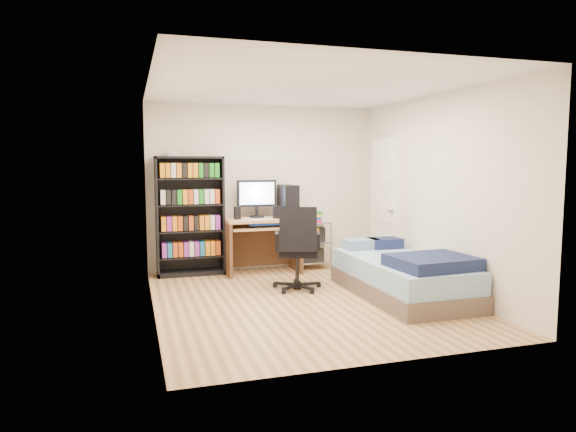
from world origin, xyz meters
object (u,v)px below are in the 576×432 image
object	(u,v)px
media_shelf	(190,215)
computer_desk	(268,223)
office_chair	(297,263)
bed	(403,275)

from	to	relation	value
media_shelf	computer_desk	bearing A→B (deg)	-6.25
office_chair	bed	bearing A→B (deg)	-14.58
media_shelf	computer_desk	size ratio (longest dim) A/B	1.30
media_shelf	office_chair	bearing A→B (deg)	-47.25
office_chair	bed	xyz separation A→B (m)	(1.15, -0.67, -0.09)
media_shelf	computer_desk	distance (m)	1.16
bed	computer_desk	bearing A→B (deg)	123.18
computer_desk	bed	distance (m)	2.27
media_shelf	computer_desk	world-z (taller)	media_shelf
media_shelf	bed	distance (m)	3.14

